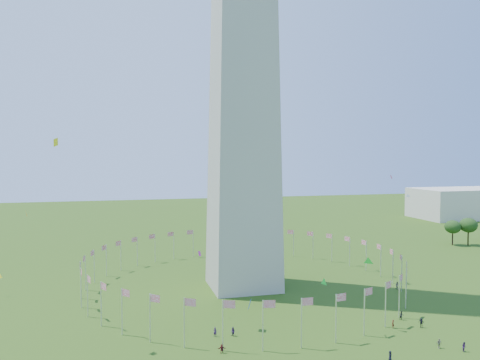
% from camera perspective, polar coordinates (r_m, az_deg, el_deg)
% --- Properties ---
extents(flag_ring, '(80.24, 80.24, 9.00)m').
position_cam_1_polar(flag_ring, '(123.28, 0.39, -10.87)').
color(flag_ring, silver).
rests_on(flag_ring, ground).
extents(gov_building_east_a, '(50.00, 30.00, 16.00)m').
position_cam_1_polar(gov_building_east_a, '(282.60, 25.37, -2.56)').
color(gov_building_east_a, beige).
rests_on(gov_building_east_a, ground).
extents(crowd, '(103.08, 74.48, 1.99)m').
position_cam_1_polar(crowd, '(84.64, 15.91, -20.22)').
color(crowd, '#1C2843').
rests_on(crowd, ground).
extents(kites_aloft, '(123.50, 70.68, 33.31)m').
position_cam_1_polar(kites_aloft, '(98.41, 5.26, -7.44)').
color(kites_aloft, green).
rests_on(kites_aloft, ground).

